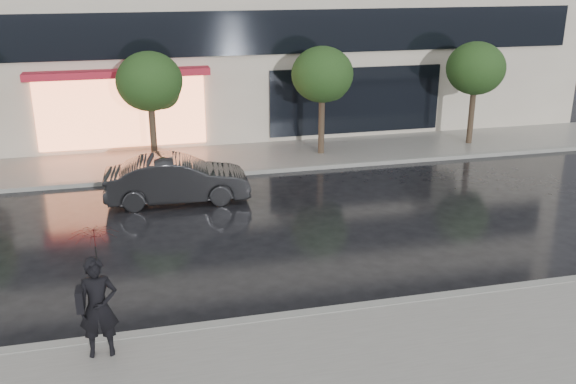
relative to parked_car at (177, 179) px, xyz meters
name	(u,v)px	position (x,y,z in m)	size (l,w,h in m)	color
ground	(320,291)	(2.50, -6.39, -0.69)	(120.00, 120.00, 0.00)	black
sidewalk_near	(375,378)	(2.50, -9.64, -0.63)	(60.00, 4.50, 0.12)	slate
sidewalk_far	(239,158)	(2.50, 3.86, -0.63)	(60.00, 3.50, 0.12)	slate
curb_near	(334,311)	(2.50, -7.39, -0.62)	(60.00, 0.25, 0.14)	gray
curb_far	(248,172)	(2.50, 2.11, -0.62)	(60.00, 0.25, 0.14)	gray
tree_mid_west	(151,83)	(-0.44, 3.64, 2.23)	(2.20, 2.20, 3.99)	#33261C
tree_mid_east	(324,76)	(5.56, 3.64, 2.23)	(2.20, 2.20, 3.99)	#33261C
tree_far_east	(477,70)	(11.56, 3.64, 2.23)	(2.20, 2.20, 3.99)	#33261C
parked_car	(177,179)	(0.00, 0.00, 0.00)	(1.46, 4.19, 1.38)	black
pedestrian_with_umbrella	(97,281)	(-1.94, -7.89, 0.88)	(0.83, 0.84, 2.41)	black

